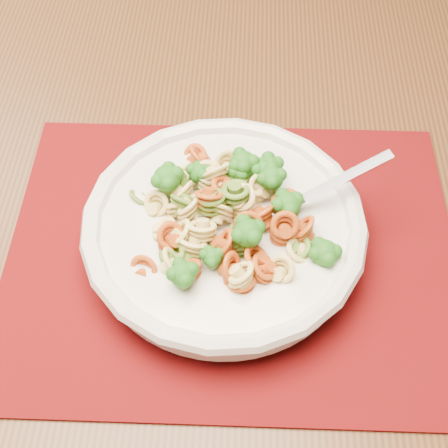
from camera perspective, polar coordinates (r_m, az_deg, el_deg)
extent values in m
cube|color=#4E321A|center=(1.44, -14.74, -8.21)|extent=(4.00, 4.00, 0.01)
cube|color=#4C3015|center=(0.71, 5.89, 1.38)|extent=(1.57, 1.22, 0.04)
cube|color=#4C030A|center=(0.65, 0.73, -2.64)|extent=(0.54, 0.47, 0.00)
cylinder|color=beige|center=(0.65, 0.00, -1.82)|extent=(0.12, 0.12, 0.01)
cylinder|color=beige|center=(0.63, 0.00, -0.77)|extent=(0.27, 0.27, 0.03)
torus|color=beige|center=(0.62, 0.00, 0.12)|extent=(0.29, 0.29, 0.02)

